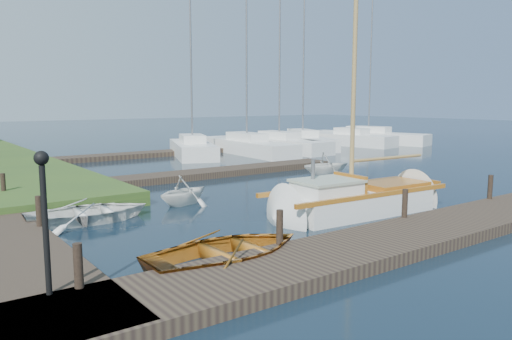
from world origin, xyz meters
TOP-DOWN VIEW (x-y plane):
  - ground at (0.00, 0.00)m, footprint 160.00×160.00m
  - near_dock at (0.00, -6.00)m, footprint 18.00×2.20m
  - far_dock at (2.00, 6.50)m, footprint 14.00×1.60m
  - pontoon at (10.00, 16.00)m, footprint 30.00×1.60m
  - mooring_post_0 at (-7.50, -5.00)m, footprint 0.16×0.16m
  - mooring_post_1 at (-3.00, -5.00)m, footprint 0.16×0.16m
  - mooring_post_2 at (1.50, -5.00)m, footprint 0.16×0.16m
  - mooring_post_3 at (6.00, -5.00)m, footprint 0.16×0.16m
  - mooring_post_4 at (-7.00, 0.00)m, footprint 0.16×0.16m
  - mooring_post_5 at (-7.00, 5.00)m, footprint 0.16×0.16m
  - lamp_post at (-8.00, -5.00)m, footprint 0.24×0.24m
  - sailboat at (1.90, -2.96)m, footprint 7.26×2.39m
  - dinghy at (-4.19, -4.70)m, footprint 3.81×2.73m
  - tender_a at (-5.41, 0.97)m, footprint 3.73×2.80m
  - tender_b at (-1.98, 1.49)m, footprint 2.58×2.40m
  - tender_d at (6.64, 3.41)m, footprint 2.76×2.52m
  - marina_boat_2 at (5.49, 14.33)m, footprint 4.59×7.37m
  - marina_boat_3 at (9.36, 13.82)m, footprint 2.92×9.65m
  - marina_boat_4 at (12.05, 13.69)m, footprint 2.56×8.73m
  - marina_boat_5 at (14.95, 14.48)m, footprint 4.74×8.49m
  - marina_boat_6 at (19.53, 13.83)m, footprint 3.34×7.41m
  - marina_boat_7 at (22.46, 14.64)m, footprint 4.94×10.18m

SIDE VIEW (x-z plane):
  - ground at x=0.00m, z-range 0.00..0.00m
  - near_dock at x=0.00m, z-range 0.00..0.30m
  - far_dock at x=2.00m, z-range 0.00..0.30m
  - pontoon at x=10.00m, z-range 0.00..0.30m
  - sailboat at x=1.90m, z-range -4.57..5.26m
  - tender_a at x=-5.41m, z-range 0.00..0.73m
  - dinghy at x=-4.19m, z-range 0.00..0.79m
  - tender_b at x=-1.98m, z-range 0.00..1.12m
  - marina_boat_7 at x=22.46m, z-range -5.40..6.54m
  - marina_boat_4 at x=12.05m, z-range -5.02..6.16m
  - marina_boat_3 at x=9.36m, z-range -5.47..6.61m
  - marina_boat_6 at x=19.53m, z-range -4.86..6.01m
  - marina_boat_5 at x=14.95m, z-range -5.51..6.67m
  - marina_boat_2 at x=5.49m, z-range -5.73..6.92m
  - tender_d at x=6.64m, z-range 0.00..1.25m
  - mooring_post_0 at x=-7.50m, z-range 0.30..1.10m
  - mooring_post_1 at x=-3.00m, z-range 0.30..1.10m
  - mooring_post_2 at x=1.50m, z-range 0.30..1.10m
  - mooring_post_3 at x=6.00m, z-range 0.30..1.10m
  - mooring_post_4 at x=-7.00m, z-range 0.30..1.10m
  - mooring_post_5 at x=-7.00m, z-range 0.30..1.10m
  - lamp_post at x=-8.00m, z-range 0.65..3.09m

